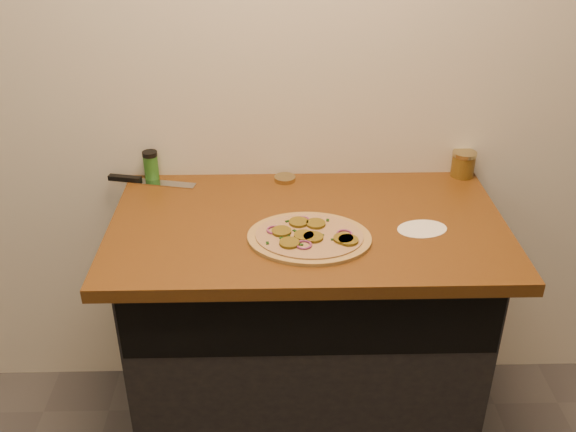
{
  "coord_description": "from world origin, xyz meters",
  "views": [
    {
      "loc": [
        -0.1,
        -0.27,
        1.87
      ],
      "look_at": [
        -0.06,
        1.36,
        0.95
      ],
      "focal_mm": 40.0,
      "sensor_mm": 36.0,
      "label": 1
    }
  ],
  "objects_px": {
    "salsa_jar": "(463,164)",
    "spice_shaker": "(151,165)",
    "chefs_knife": "(144,181)",
    "pizza": "(309,237)"
  },
  "relations": [
    {
      "from": "salsa_jar",
      "to": "spice_shaker",
      "type": "xyz_separation_m",
      "value": [
        -1.07,
        -0.0,
        0.01
      ]
    },
    {
      "from": "pizza",
      "to": "spice_shaker",
      "type": "distance_m",
      "value": 0.66
    },
    {
      "from": "pizza",
      "to": "spice_shaker",
      "type": "height_order",
      "value": "spice_shaker"
    },
    {
      "from": "salsa_jar",
      "to": "spice_shaker",
      "type": "distance_m",
      "value": 1.07
    },
    {
      "from": "pizza",
      "to": "chefs_knife",
      "type": "distance_m",
      "value": 0.67
    },
    {
      "from": "chefs_knife",
      "to": "salsa_jar",
      "type": "bearing_deg",
      "value": 1.36
    },
    {
      "from": "salsa_jar",
      "to": "spice_shaker",
      "type": "relative_size",
      "value": 0.88
    },
    {
      "from": "chefs_knife",
      "to": "salsa_jar",
      "type": "height_order",
      "value": "salsa_jar"
    },
    {
      "from": "pizza",
      "to": "salsa_jar",
      "type": "relative_size",
      "value": 4.33
    },
    {
      "from": "pizza",
      "to": "chefs_knife",
      "type": "bearing_deg",
      "value": 144.72
    }
  ]
}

